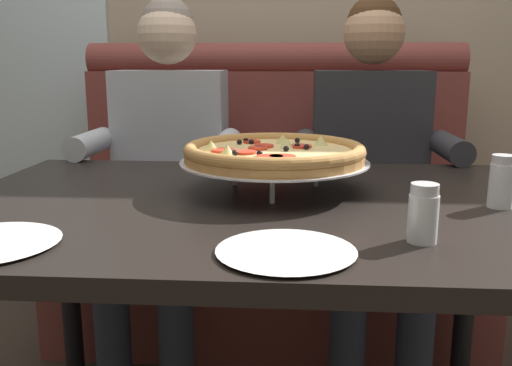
# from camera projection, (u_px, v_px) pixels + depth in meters

# --- Properties ---
(booth_bench) EXTENTS (1.61, 0.78, 1.13)m
(booth_bench) POSITION_uv_depth(u_px,v_px,m) (270.00, 224.00, 2.26)
(booth_bench) COLOR brown
(booth_bench) RESTS_ON ground_plane
(dining_table) EXTENTS (1.40, 0.96, 0.74)m
(dining_table) POSITION_uv_depth(u_px,v_px,m) (253.00, 233.00, 1.28)
(dining_table) COLOR black
(dining_table) RESTS_ON ground_plane
(diner_left) EXTENTS (0.54, 0.64, 1.27)m
(diner_left) POSITION_uv_depth(u_px,v_px,m) (166.00, 160.00, 1.96)
(diner_left) COLOR #2D3342
(diner_left) RESTS_ON ground_plane
(diner_right) EXTENTS (0.54, 0.64, 1.27)m
(diner_right) POSITION_uv_depth(u_px,v_px,m) (372.00, 162.00, 1.91)
(diner_right) COLOR #2D3342
(diner_right) RESTS_ON ground_plane
(pizza) EXTENTS (0.46, 0.46, 0.13)m
(pizza) POSITION_uv_depth(u_px,v_px,m) (274.00, 154.00, 1.33)
(pizza) COLOR silver
(pizza) RESTS_ON dining_table
(shaker_pepper_flakes) EXTENTS (0.05, 0.05, 0.11)m
(shaker_pepper_flakes) POSITION_uv_depth(u_px,v_px,m) (501.00, 185.00, 1.19)
(shaker_pepper_flakes) COLOR white
(shaker_pepper_flakes) RESTS_ON dining_table
(shaker_oregano) EXTENTS (0.05, 0.05, 0.10)m
(shaker_oregano) POSITION_uv_depth(u_px,v_px,m) (423.00, 217.00, 0.96)
(shaker_oregano) COLOR white
(shaker_oregano) RESTS_ON dining_table
(plate_near_right) EXTENTS (0.23, 0.23, 0.02)m
(plate_near_right) POSITION_uv_depth(u_px,v_px,m) (286.00, 248.00, 0.91)
(plate_near_right) COLOR white
(plate_near_right) RESTS_ON dining_table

